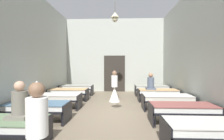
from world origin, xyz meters
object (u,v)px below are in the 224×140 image
at_px(bed_right_row_1, 212,129).
at_px(patient_seated_secondary, 20,104).
at_px(bed_right_row_2, 183,109).
at_px(patient_seated_primary, 151,83).
at_px(bed_left_row_1, 1,125).
at_px(bed_right_row_5, 152,88).
at_px(bed_right_row_3, 167,98).
at_px(nurse_near_aisle, 114,91).
at_px(bed_left_row_3, 57,97).
at_px(bed_right_row_4, 158,92).
at_px(bed_left_row_2, 37,107).
at_px(bed_left_row_5, 77,87).
at_px(bed_left_row_4, 69,92).

distance_m(bed_right_row_1, patient_seated_secondary, 4.04).
bearing_deg(patient_seated_secondary, bed_right_row_2, 19.73).
bearing_deg(patient_seated_primary, bed_left_row_1, -131.29).
height_order(bed_right_row_5, patient_seated_secondary, patient_seated_secondary).
relative_size(bed_right_row_3, nurse_near_aisle, 1.28).
xyz_separation_m(bed_right_row_1, bed_left_row_3, (-4.37, 3.07, 0.00)).
xyz_separation_m(bed_right_row_2, bed_right_row_5, (0.00, 4.61, 0.00)).
relative_size(bed_left_row_3, bed_right_row_4, 1.00).
xyz_separation_m(bed_left_row_2, bed_left_row_5, (0.00, 4.61, 0.00)).
xyz_separation_m(bed_right_row_1, bed_right_row_5, (0.00, 6.15, 0.00)).
height_order(bed_left_row_4, patient_seated_secondary, patient_seated_secondary).
distance_m(bed_right_row_2, bed_left_row_5, 6.35).
relative_size(bed_left_row_2, bed_right_row_2, 1.00).
relative_size(bed_right_row_3, bed_right_row_5, 1.00).
bearing_deg(bed_right_row_4, patient_seated_secondary, -131.67).
xyz_separation_m(bed_right_row_2, bed_right_row_4, (0.00, 3.07, 0.00)).
height_order(bed_left_row_4, bed_right_row_5, same).
bearing_deg(bed_right_row_4, bed_right_row_1, -90.00).
height_order(bed_right_row_1, bed_right_row_5, same).
height_order(bed_left_row_3, bed_left_row_4, same).
height_order(bed_left_row_2, bed_right_row_2, same).
height_order(bed_right_row_4, patient_seated_secondary, patient_seated_secondary).
bearing_deg(bed_right_row_1, bed_left_row_1, 180.00).
height_order(bed_right_row_2, nurse_near_aisle, nurse_near_aisle).
bearing_deg(patient_seated_primary, bed_right_row_3, -76.87).
xyz_separation_m(bed_left_row_3, patient_seated_secondary, (0.35, -2.98, 0.43)).
bearing_deg(bed_right_row_3, bed_right_row_2, -90.00).
height_order(bed_right_row_1, bed_left_row_5, same).
xyz_separation_m(bed_left_row_3, bed_left_row_4, (0.00, 1.54, 0.00)).
distance_m(bed_right_row_2, bed_right_row_4, 3.07).
relative_size(bed_left_row_3, patient_seated_primary, 2.38).
height_order(bed_right_row_2, bed_left_row_3, same).
height_order(bed_left_row_1, bed_right_row_5, same).
xyz_separation_m(bed_left_row_1, nurse_near_aisle, (2.28, 4.43, 0.09)).
distance_m(bed_left_row_3, bed_left_row_5, 3.07).
relative_size(bed_left_row_5, patient_seated_primary, 2.38).
bearing_deg(bed_right_row_3, bed_right_row_5, 90.00).
distance_m(bed_right_row_4, bed_right_row_5, 1.54).
relative_size(bed_right_row_4, patient_seated_secondary, 2.38).
height_order(bed_left_row_2, patient_seated_secondary, patient_seated_secondary).
relative_size(bed_right_row_4, nurse_near_aisle, 1.28).
distance_m(bed_left_row_2, bed_left_row_3, 1.54).
distance_m(bed_right_row_1, bed_left_row_4, 6.35).
height_order(bed_right_row_5, nurse_near_aisle, nurse_near_aisle).
relative_size(bed_left_row_3, patient_seated_secondary, 2.38).
height_order(bed_right_row_3, nurse_near_aisle, nurse_near_aisle).
relative_size(bed_right_row_1, patient_seated_secondary, 2.38).
relative_size(bed_left_row_2, bed_left_row_4, 1.00).
bearing_deg(bed_right_row_4, bed_left_row_4, 180.00).
xyz_separation_m(bed_left_row_4, bed_left_row_5, (0.00, 1.54, 0.00)).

